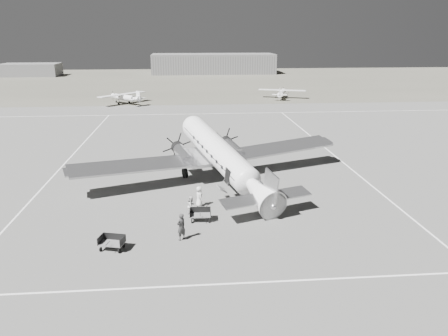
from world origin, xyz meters
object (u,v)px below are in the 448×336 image
shed_secondary (31,70)px  hangar_main (213,64)px  light_plane_right (282,94)px  light_plane_left (124,98)px  ground_crew (181,227)px  dc3_airliner (222,158)px  baggage_cart_near (200,215)px  ramp_agent (191,206)px  passenger (199,196)px  baggage_cart_far (112,243)px

shed_secondary → hangar_main: bearing=4.8°
light_plane_right → hangar_main: bearing=118.4°
light_plane_left → ground_crew: light_plane_left is taller
shed_secondary → light_plane_left: size_ratio=1.64×
light_plane_left → ground_crew: size_ratio=5.75×
hangar_main → dc3_airliner: (-6.68, -117.20, -0.72)m
dc3_airliner → shed_secondary: bearing=95.4°
baggage_cart_near → ramp_agent: bearing=123.8°
shed_secondary → dc3_airliner: size_ratio=0.67×
light_plane_left → light_plane_right: (32.57, 5.08, -0.09)m
light_plane_right → passenger: (-19.65, -59.63, -0.20)m
baggage_cart_far → light_plane_right: bearing=83.9°
hangar_main → baggage_cart_near: (-8.98, -125.25, -2.83)m
ground_crew → passenger: size_ratio=1.12×
ground_crew → ramp_agent: ground_crew is taller
baggage_cart_near → passenger: 2.87m
light_plane_left → shed_secondary: bearing=74.4°
dc3_airliner → ramp_agent: (-2.93, -7.02, -1.79)m
hangar_main → ground_crew: hangar_main is taller
shed_secondary → ramp_agent: bearing=-67.1°
hangar_main → ramp_agent: 124.62m
baggage_cart_near → shed_secondary: bearing=115.2°
light_plane_left → ground_crew: bearing=-126.0°
dc3_airliner → baggage_cart_near: dc3_airliner is taller
shed_secondary → ground_crew: bearing=-68.1°
hangar_main → baggage_cart_near: size_ratio=25.31×
hangar_main → ramp_agent: (-9.61, -124.22, -2.51)m
dc3_airliner → passenger: bearing=-133.8°
dc3_airliner → light_plane_left: 51.66m
ground_crew → baggage_cart_near: bearing=-155.4°
baggage_cart_near → baggage_cart_far: 7.11m
light_plane_right → baggage_cart_near: size_ratio=6.09×
hangar_main → baggage_cart_far: (-14.83, -129.30, -2.83)m
shed_secondary → light_plane_right: 91.29m
shed_secondary → light_plane_right: (70.68, -57.77, -0.95)m
dc3_airliner → light_plane_right: dc3_airliner is taller
hangar_main → baggage_cart_far: 130.18m
hangar_main → baggage_cart_far: size_ratio=25.40×
ground_crew → light_plane_right: bearing=-148.6°
dc3_airliner → ground_crew: bearing=-128.4°
hangar_main → light_plane_left: hangar_main is taller
hangar_main → baggage_cart_near: bearing=-94.1°
hangar_main → light_plane_left: bearing=-107.9°
hangar_main → ground_crew: size_ratio=22.03×
baggage_cart_near → ground_crew: 3.36m
passenger → light_plane_left: bearing=-5.7°
hangar_main → dc3_airliner: size_ratio=1.55×
shed_secondary → ramp_agent: (50.39, -119.22, -1.21)m
ground_crew → baggage_cart_far: bearing=-27.8°
dc3_airliner → ramp_agent: bearing=-132.7°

